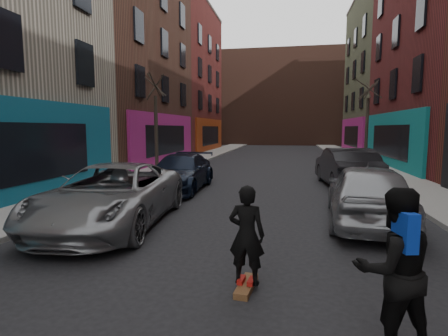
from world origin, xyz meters
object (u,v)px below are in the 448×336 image
at_px(skateboarder, 247,235).
at_px(tree_right_far, 367,113).
at_px(pedestrian, 393,269).
at_px(tree_left_far, 156,112).
at_px(skateboard, 246,286).
at_px(parked_right_end, 346,167).
at_px(parked_right_far, 367,193).
at_px(parked_left_end, 180,172).
at_px(parked_left_far, 112,195).

bearing_deg(skateboarder, tree_right_far, -100.21).
bearing_deg(pedestrian, tree_left_far, -74.03).
xyz_separation_m(skateboard, skateboarder, (0.00, 0.00, 0.83)).
bearing_deg(skateboard, parked_right_end, 79.80).
xyz_separation_m(tree_right_far, parked_right_end, (-2.63, -9.00, -2.69)).
height_order(skateboarder, pedestrian, pedestrian).
bearing_deg(skateboarder, tree_left_far, -57.31).
relative_size(parked_right_far, skateboard, 6.00).
xyz_separation_m(tree_right_far, parked_left_end, (-9.40, -11.08, -2.80)).
relative_size(tree_left_far, pedestrian, 3.46).
relative_size(tree_right_far, parked_left_far, 1.19).
relative_size(tree_right_far, parked_right_far, 1.42).
distance_m(parked_right_far, parked_right_end, 6.08).
distance_m(parked_left_end, skateboarder, 9.14).
bearing_deg(skateboard, tree_right_far, 79.79).
bearing_deg(parked_left_end, parked_right_end, 16.05).
distance_m(tree_right_far, skateboarder, 20.41).
bearing_deg(skateboarder, parked_left_far, -31.86).
bearing_deg(skateboarder, pedestrian, 152.99).
bearing_deg(parked_right_far, skateboard, 64.08).
distance_m(parked_left_end, skateboard, 9.17).
bearing_deg(skateboarder, skateboard, -0.00).
height_order(tree_right_far, skateboard, tree_right_far).
distance_m(parked_left_far, pedestrian, 7.04).
bearing_deg(pedestrian, skateboarder, -47.40).
bearing_deg(tree_right_far, skateboard, -106.27).
bearing_deg(tree_left_far, parked_left_end, -59.41).
relative_size(tree_left_far, parked_right_far, 1.36).
xyz_separation_m(parked_left_end, skateboarder, (3.73, -8.35, 0.15)).
bearing_deg(tree_left_far, parked_right_far, -43.98).
height_order(tree_left_far, skateboard, tree_left_far).
bearing_deg(tree_left_far, skateboarder, -63.37).
bearing_deg(pedestrian, tree_right_far, -114.98).
bearing_deg(parked_right_far, parked_left_end, -26.37).
relative_size(tree_left_far, tree_right_far, 0.96).
bearing_deg(skateboard, tree_left_far, 122.69).
height_order(tree_right_far, pedestrian, tree_right_far).
relative_size(parked_right_far, parked_right_end, 0.94).
bearing_deg(parked_right_far, tree_right_far, -95.65).
bearing_deg(parked_right_far, pedestrian, 86.63).
distance_m(parked_left_end, pedestrian, 11.01).
xyz_separation_m(parked_right_far, pedestrian, (-0.87, -5.52, 0.13)).
distance_m(parked_left_end, parked_right_far, 7.55).
relative_size(parked_left_far, pedestrian, 3.05).
relative_size(parked_left_far, skateboard, 7.15).
bearing_deg(parked_left_far, skateboard, -42.88).
bearing_deg(skateboard, parked_right_far, 64.53).
height_order(tree_right_far, skateboarder, tree_right_far).
xyz_separation_m(parked_left_far, skateboard, (3.87, -3.01, -0.74)).
xyz_separation_m(tree_right_far, parked_right_far, (-3.00, -15.07, -2.71)).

